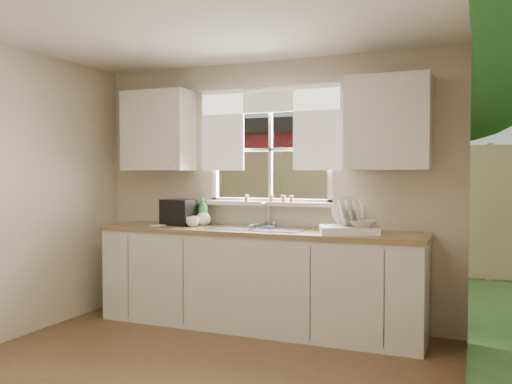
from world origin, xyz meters
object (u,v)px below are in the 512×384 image
at_px(dish_rack, 348,226).
at_px(soap_bottle_a, 203,211).
at_px(cup, 193,222).
at_px(black_appliance, 182,212).

bearing_deg(dish_rack, soap_bottle_a, 174.24).
distance_m(soap_bottle_a, cup, 0.18).
bearing_deg(cup, black_appliance, 146.82).
xyz_separation_m(dish_rack, soap_bottle_a, (-1.47, 0.15, 0.07)).
relative_size(dish_rack, cup, 4.45).
height_order(cup, black_appliance, black_appliance).
xyz_separation_m(dish_rack, cup, (-1.50, -0.01, -0.01)).
relative_size(dish_rack, black_appliance, 1.65).
relative_size(soap_bottle_a, black_appliance, 0.79).
relative_size(soap_bottle_a, cup, 2.13).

